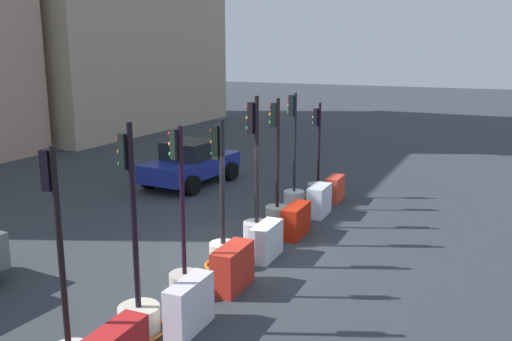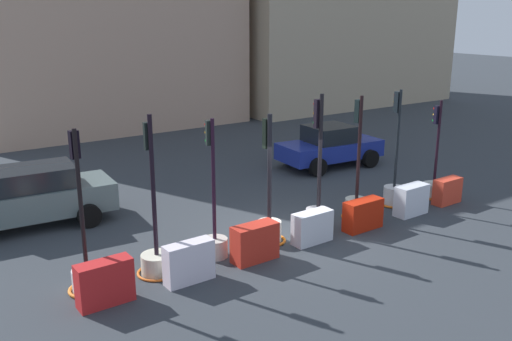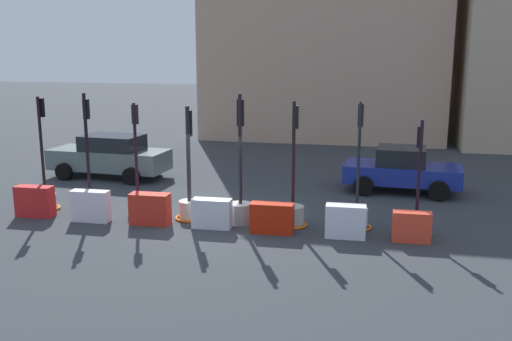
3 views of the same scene
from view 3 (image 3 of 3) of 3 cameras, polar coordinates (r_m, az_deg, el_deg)
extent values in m
plane|color=#31363C|center=(16.60, -3.74, -4.94)|extent=(120.00, 120.00, 0.00)
cylinder|color=silver|center=(18.69, -20.35, -2.96)|extent=(0.64, 0.64, 0.49)
cylinder|color=black|center=(18.33, -20.75, 2.30)|extent=(0.09, 0.09, 2.99)
cube|color=black|center=(18.27, -20.80, 5.93)|extent=(0.19, 0.16, 0.57)
sphere|color=red|center=(18.32, -20.68, 6.55)|extent=(0.11, 0.11, 0.11)
sphere|color=orange|center=(18.33, -20.63, 5.96)|extent=(0.11, 0.11, 0.11)
sphere|color=green|center=(18.35, -20.59, 5.37)|extent=(0.11, 0.11, 0.11)
torus|color=orange|center=(18.74, -20.31, -3.56)|extent=(0.84, 0.84, 0.07)
cylinder|color=beige|center=(17.85, -16.27, -3.41)|extent=(0.71, 0.71, 0.46)
cylinder|color=black|center=(17.47, -16.62, 2.32)|extent=(0.10, 0.10, 3.15)
cube|color=black|center=(17.43, -16.70, 5.93)|extent=(0.18, 0.14, 0.59)
sphere|color=red|center=(17.48, -16.64, 6.59)|extent=(0.11, 0.11, 0.11)
sphere|color=orange|center=(17.50, -16.60, 5.96)|extent=(0.11, 0.11, 0.11)
sphere|color=green|center=(17.52, -16.56, 5.33)|extent=(0.11, 0.11, 0.11)
torus|color=orange|center=(17.91, -16.23, -4.03)|extent=(0.92, 0.92, 0.06)
cylinder|color=#BCB2A9|center=(17.23, -11.73, -3.73)|extent=(0.61, 0.61, 0.46)
cylinder|color=black|center=(16.86, -11.98, 1.77)|extent=(0.09, 0.09, 2.90)
cube|color=black|center=(16.81, -12.07, 5.54)|extent=(0.17, 0.17, 0.57)
sphere|color=red|center=(16.87, -12.04, 6.22)|extent=(0.09, 0.09, 0.09)
sphere|color=orange|center=(16.89, -12.01, 5.58)|extent=(0.09, 0.09, 0.09)
sphere|color=green|center=(16.91, -11.98, 4.94)|extent=(0.09, 0.09, 0.09)
cylinder|color=beige|center=(16.66, -6.67, -3.95)|extent=(0.62, 0.62, 0.55)
cylinder|color=black|center=(16.28, -6.81, 1.64)|extent=(0.12, 0.12, 2.75)
cube|color=black|center=(16.27, -6.75, 4.73)|extent=(0.15, 0.16, 0.74)
sphere|color=red|center=(16.33, -6.68, 5.63)|extent=(0.09, 0.09, 0.09)
sphere|color=orange|center=(16.36, -6.66, 4.77)|extent=(0.09, 0.09, 0.09)
sphere|color=green|center=(16.39, -6.64, 3.92)|extent=(0.09, 0.09, 0.09)
torus|color=orange|center=(16.73, -6.65, -4.73)|extent=(0.87, 0.87, 0.07)
cylinder|color=#AFA9AD|center=(16.14, -1.57, -4.32)|extent=(0.66, 0.66, 0.59)
cylinder|color=black|center=(15.72, -1.61, 2.10)|extent=(0.10, 0.10, 3.08)
cube|color=black|center=(15.70, -1.58, 5.83)|extent=(0.18, 0.16, 0.74)
sphere|color=red|center=(15.76, -1.55, 6.75)|extent=(0.10, 0.10, 0.10)
sphere|color=orange|center=(15.78, -1.54, 5.86)|extent=(0.10, 0.10, 0.10)
sphere|color=green|center=(15.81, -1.54, 4.98)|extent=(0.10, 0.10, 0.10)
cylinder|color=#ACADA3|center=(15.95, 3.70, -4.58)|extent=(0.64, 0.64, 0.58)
cylinder|color=black|center=(15.53, 3.79, 1.60)|extent=(0.10, 0.10, 2.91)
cube|color=black|center=(15.49, 3.98, 5.37)|extent=(0.20, 0.18, 0.63)
sphere|color=red|center=(15.56, 4.10, 6.18)|extent=(0.11, 0.11, 0.11)
sphere|color=orange|center=(15.58, 4.08, 5.41)|extent=(0.11, 0.11, 0.11)
sphere|color=green|center=(15.61, 4.07, 4.65)|extent=(0.11, 0.11, 0.11)
torus|color=orange|center=(16.02, 3.69, -5.43)|extent=(0.82, 0.82, 0.07)
cylinder|color=silver|center=(15.98, 10.05, -4.73)|extent=(0.62, 0.62, 0.57)
cylinder|color=black|center=(15.57, 10.29, 1.44)|extent=(0.08, 0.08, 2.93)
cube|color=black|center=(15.52, 10.47, 5.47)|extent=(0.16, 0.16, 0.62)
sphere|color=red|center=(15.59, 10.53, 6.26)|extent=(0.10, 0.10, 0.10)
sphere|color=orange|center=(15.61, 10.50, 5.51)|extent=(0.10, 0.10, 0.10)
sphere|color=green|center=(15.64, 10.47, 4.76)|extent=(0.10, 0.10, 0.10)
torus|color=orange|center=(16.05, 10.01, -5.57)|extent=(0.85, 0.85, 0.07)
cylinder|color=beige|center=(15.82, 15.76, -5.40)|extent=(0.69, 0.69, 0.45)
cylinder|color=black|center=(15.44, 16.09, 0.06)|extent=(0.08, 0.08, 2.63)
cube|color=black|center=(15.39, 16.17, 3.25)|extent=(0.17, 0.17, 0.56)
sphere|color=red|center=(15.45, 16.13, 3.98)|extent=(0.09, 0.09, 0.09)
sphere|color=orange|center=(15.47, 16.09, 3.30)|extent=(0.09, 0.09, 0.09)
sphere|color=green|center=(15.50, 16.05, 2.63)|extent=(0.09, 0.09, 0.09)
torus|color=orange|center=(15.88, 15.72, -6.04)|extent=(0.87, 0.87, 0.08)
cube|color=red|center=(17.97, -21.33, -2.91)|extent=(1.13, 0.44, 0.92)
cube|color=silver|center=(16.97, -16.30, -3.45)|extent=(1.12, 0.40, 0.90)
cube|color=red|center=(16.29, -10.59, -3.82)|extent=(1.13, 0.49, 0.89)
cube|color=silver|center=(15.76, -4.46, -4.33)|extent=(1.09, 0.44, 0.82)
cube|color=red|center=(15.30, 1.61, -4.80)|extent=(1.17, 0.45, 0.82)
cube|color=silver|center=(15.10, 8.99, -5.07)|extent=(1.06, 0.47, 0.88)
cube|color=red|center=(15.17, 15.35, -5.47)|extent=(0.98, 0.41, 0.79)
cube|color=slate|center=(22.50, -14.52, 1.10)|extent=(4.65, 1.97, 0.76)
cube|color=black|center=(22.30, -14.23, 2.75)|extent=(2.30, 1.62, 0.56)
cylinder|color=black|center=(22.68, -10.26, 0.40)|extent=(0.66, 0.32, 0.64)
cylinder|color=black|center=(21.13, -12.39, -0.55)|extent=(0.66, 0.32, 0.64)
cylinder|color=black|center=(24.05, -16.30, 0.77)|extent=(0.66, 0.32, 0.64)
cylinder|color=black|center=(22.59, -18.70, -0.10)|extent=(0.66, 0.32, 0.64)
cube|color=navy|center=(20.21, 14.47, -0.30)|extent=(4.03, 1.99, 0.62)
cube|color=black|center=(20.10, 14.40, 1.42)|extent=(1.73, 1.61, 0.61)
cylinder|color=black|center=(19.47, 10.74, -1.53)|extent=(0.69, 0.33, 0.67)
cylinder|color=black|center=(21.23, 11.25, -0.41)|extent=(0.69, 0.33, 0.67)
cylinder|color=black|center=(19.40, 17.89, -1.97)|extent=(0.69, 0.33, 0.67)
cylinder|color=black|center=(21.17, 17.80, -0.80)|extent=(0.69, 0.33, 0.67)
cube|color=tan|center=(32.76, 7.10, 14.82)|extent=(12.83, 7.38, 12.86)
camera|label=1|loc=(18.02, -45.96, 8.11)|focal=38.15mm
camera|label=2|loc=(13.75, -60.41, 9.41)|focal=39.29mm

